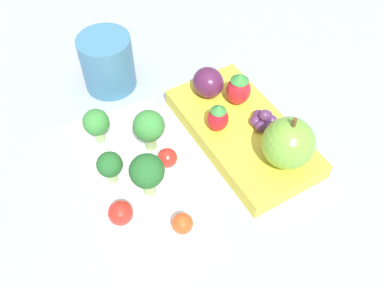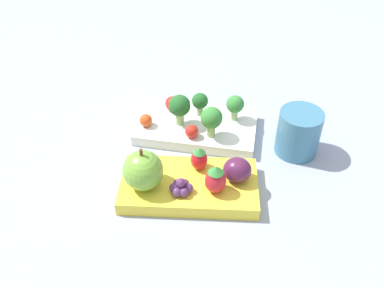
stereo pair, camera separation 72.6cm
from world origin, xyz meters
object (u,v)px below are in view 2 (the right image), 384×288
object	(u,v)px
bento_box_savoury	(197,127)
drinking_cup	(299,133)
cherry_tomato_1	(146,120)
apple	(143,170)
strawberry_1	(199,159)
grape_cluster	(181,187)
plum	(237,170)
broccoli_floret_1	(235,105)
broccoli_floret_3	(180,107)
cherry_tomato_0	(172,104)
broccoli_floret_2	(200,102)
strawberry_0	(215,179)
bento_box_fruit	(186,186)
broccoli_floret_0	(211,119)
cherry_tomato_2	(189,131)

from	to	relation	value
bento_box_savoury	drinking_cup	world-z (taller)	drinking_cup
cherry_tomato_1	apple	distance (m)	0.14
strawberry_1	grape_cluster	world-z (taller)	strawberry_1
plum	broccoli_floret_1	bearing A→B (deg)	89.10
apple	strawberry_1	distance (m)	0.09
grape_cluster	plum	bearing A→B (deg)	19.08
broccoli_floret_3	plum	size ratio (longest dim) A/B	1.35
cherry_tomato_0	broccoli_floret_2	bearing A→B (deg)	-14.66
cherry_tomato_1	strawberry_0	world-z (taller)	strawberry_0
cherry_tomato_0	cherry_tomato_1	distance (m)	0.06
cherry_tomato_0	strawberry_0	xyz separation A→B (m)	(0.07, -0.20, 0.01)
bento_box_fruit	broccoli_floret_3	distance (m)	0.15
strawberry_1	drinking_cup	xyz separation A→B (m)	(0.16, 0.07, -0.00)
broccoli_floret_3	grape_cluster	xyz separation A→B (m)	(0.01, -0.16, -0.02)
broccoli_floret_0	plum	size ratio (longest dim) A/B	1.32
broccoli_floret_0	strawberry_1	distance (m)	0.08
bento_box_fruit	cherry_tomato_0	bearing A→B (deg)	100.48
broccoli_floret_2	strawberry_1	bearing A→B (deg)	-89.24
cherry_tomato_2	broccoli_floret_2	bearing A→B (deg)	74.57
broccoli_floret_1	plum	bearing A→B (deg)	-90.90
broccoli_floret_3	cherry_tomato_0	size ratio (longest dim) A/B	2.16
broccoli_floret_1	cherry_tomato_1	world-z (taller)	broccoli_floret_1
bento_box_savoury	strawberry_0	xyz separation A→B (m)	(0.03, -0.16, 0.03)
broccoli_floret_0	strawberry_1	size ratio (longest dim) A/B	1.40
broccoli_floret_2	cherry_tomato_2	world-z (taller)	broccoli_floret_2
broccoli_floret_0	broccoli_floret_2	size ratio (longest dim) A/B	1.28
bento_box_savoury	broccoli_floret_0	size ratio (longest dim) A/B	3.98
bento_box_fruit	broccoli_floret_3	size ratio (longest dim) A/B	3.62
broccoli_floret_1	strawberry_1	bearing A→B (deg)	-114.57
broccoli_floret_0	plum	distance (m)	0.11
broccoli_floret_3	broccoli_floret_2	bearing A→B (deg)	39.18
bento_box_fruit	strawberry_0	world-z (taller)	strawberry_0
strawberry_0	strawberry_1	world-z (taller)	strawberry_0
plum	cherry_tomato_0	bearing A→B (deg)	121.67
apple	drinking_cup	size ratio (longest dim) A/B	0.90
bento_box_savoury	broccoli_floret_1	world-z (taller)	broccoli_floret_1
cherry_tomato_0	strawberry_1	size ratio (longest dim) A/B	0.67
bento_box_savoury	cherry_tomato_1	xyz separation A→B (m)	(-0.09, -0.01, 0.02)
broccoli_floret_1	strawberry_0	world-z (taller)	strawberry_0
bento_box_fruit	bento_box_savoury	bearing A→B (deg)	85.42
broccoli_floret_2	grape_cluster	xyz separation A→B (m)	(-0.02, -0.19, -0.02)
strawberry_1	grape_cluster	bearing A→B (deg)	-116.33
grape_cluster	broccoli_floret_3	bearing A→B (deg)	93.80
cherry_tomato_1	plum	world-z (taller)	plum
bento_box_fruit	apple	size ratio (longest dim) A/B	2.97
broccoli_floret_1	grape_cluster	bearing A→B (deg)	-115.07
cherry_tomato_2	strawberry_0	world-z (taller)	strawberry_0
broccoli_floret_3	strawberry_1	world-z (taller)	broccoli_floret_3
bento_box_fruit	strawberry_1	size ratio (longest dim) A/B	5.21
cherry_tomato_1	grape_cluster	distance (m)	0.17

